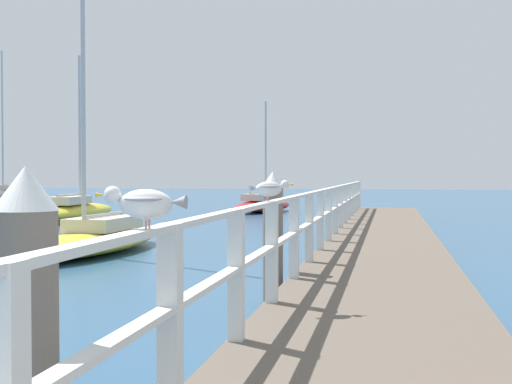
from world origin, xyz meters
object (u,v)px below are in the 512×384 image
Objects in this scene: boat_2 at (263,205)px; boat_5 at (76,210)px; boat_0 at (92,238)px; boat_3 at (8,196)px; seagull_foreground at (144,202)px; dock_piling_near at (27,365)px; dock_piling_far at (273,236)px; seagull_background at (270,188)px.

boat_2 is 9.09m from boat_5.
boat_0 is 10.88m from boat_5.
boat_2 is 16.23m from boat_3.
boat_3 is at bearing 179.06° from boat_2.
boat_2 is at bearing 8.42° from seagull_foreground.
dock_piling_near is 6.40m from dock_piling_far.
boat_5 is at bearing 115.73° from dock_piling_near.
boat_2 reaches higher than dock_piling_near.
seagull_background is at bearing -1.31° from seagull_foreground.
boat_3 is (-15.65, 4.31, 0.14)m from boat_2.
dock_piling_near is 1.00× the size of dock_piling_far.
boat_2 is 0.82× the size of boat_5.
dock_piling_far reaches higher than seagull_background.
seagull_background is at bearing -60.88° from boat_5.
boat_0 reaches higher than seagull_background.
dock_piling_near is at bearing 115.73° from boat_0.
boat_2 reaches higher than seagull_background.
boat_0 is at bearing 129.73° from boat_3.
boat_5 is at bearing 135.21° from boat_3.
boat_3 is (-20.23, 28.18, -1.13)m from seagull_background.
dock_piling_near is 4.06m from seagull_background.
dock_piling_far is 0.21× the size of boat_3.
boat_0 is at bearing -78.25° from boat_2.
dock_piling_far is 0.29× the size of boat_5.
dock_piling_near is 0.25× the size of boat_0.
dock_piling_near is 3.77× the size of seagull_foreground.
dock_piling_near is at bearing -90.00° from dock_piling_far.
boat_5 is (-5.11, 9.61, 0.07)m from boat_0.
boat_3 is at bearing 128.39° from boat_5.
dock_piling_far is 17.69m from boat_5.
seagull_foreground is 1.10× the size of seagull_background.
seagull_foreground is at bearing -86.41° from dock_piling_far.
dock_piling_near is at bearing 125.91° from boat_3.
boat_2 is (-4.20, 21.45, -0.56)m from dock_piling_far.
boat_0 is 1.40× the size of boat_2.
boat_0 is 16.55m from boat_2.
boat_2 reaches higher than dock_piling_far.
boat_3 reaches higher than dock_piling_far.
boat_2 is at bearing 101.07° from dock_piling_far.
seagull_foreground is 0.08× the size of boat_5.
boat_2 is (-4.57, 27.37, -1.27)m from seagull_foreground.
dock_piling_far is 2.56m from seagull_background.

